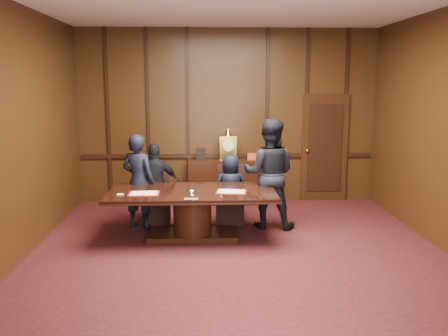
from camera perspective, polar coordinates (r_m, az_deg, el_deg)
The scene contains 13 objects.
room at distance 6.33m, azimuth 2.49°, elevation 3.87°, with size 7.00×7.04×3.50m.
sideboard at distance 9.60m, azimuth 0.49°, elevation -1.43°, with size 1.60×0.45×1.54m.
conference_table at distance 7.48m, azimuth -3.84°, elevation -4.61°, with size 2.62×1.32×0.76m.
folder_left at distance 7.29m, azimuth -9.61°, elevation -3.05°, with size 0.47×0.34×0.02m.
folder_right at distance 7.31m, azimuth 0.89°, elevation -2.87°, with size 0.50×0.39×0.02m.
inkstand at distance 6.97m, azimuth -3.96°, elevation -3.14°, with size 0.20×0.14×0.12m.
notepad at distance 7.30m, azimuth -12.37°, elevation -3.12°, with size 0.10×0.07×0.01m, color #E8D571.
chair_left at distance 8.43m, azimuth -8.11°, elevation -4.53°, with size 0.50×0.50×0.99m.
chair_right at distance 8.40m, azimuth 0.80°, elevation -4.48°, with size 0.52×0.52×0.99m.
signatory_left at distance 8.26m, azimuth -8.23°, elevation -1.90°, with size 0.82×0.34×1.41m, color black.
signatory_right at distance 8.25m, azimuth 0.82°, elevation -2.49°, with size 0.59×0.39×1.22m, color black.
witness_left at distance 8.04m, azimuth -10.26°, elevation -1.60°, with size 0.58×0.38×1.60m, color black.
witness_right at distance 7.97m, azimuth 5.46°, elevation -0.68°, with size 0.90×0.70×1.84m, color black.
Camera 1 is at (-0.46, -6.13, 2.42)m, focal length 38.00 mm.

